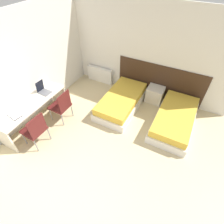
{
  "coord_description": "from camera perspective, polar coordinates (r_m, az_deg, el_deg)",
  "views": [
    {
      "loc": [
        1.45,
        -0.54,
        3.58
      ],
      "look_at": [
        0.0,
        2.24,
        0.55
      ],
      "focal_mm": 28.0,
      "sensor_mm": 36.0,
      "label": 1
    }
  ],
  "objects": [
    {
      "name": "bed_near_door",
      "position": [
        4.95,
        19.76,
        -2.17
      ],
      "size": [
        0.97,
        1.88,
        0.43
      ],
      "color": "silver",
      "rests_on": "ground_plane"
    },
    {
      "name": "headboard_panel",
      "position": [
        5.56,
        15.1,
        9.41
      ],
      "size": [
        2.64,
        0.03,
        1.1
      ],
      "color": "#382316",
      "rests_on": "ground_plane"
    },
    {
      "name": "nightstand",
      "position": [
        5.54,
        13.79,
        5.55
      ],
      "size": [
        0.49,
        0.43,
        0.49
      ],
      "color": "beige",
      "rests_on": "ground_plane"
    },
    {
      "name": "laptop",
      "position": [
        4.97,
        -21.55,
        6.67
      ],
      "size": [
        0.32,
        0.25,
        0.32
      ],
      "rotation": [
        0.0,
        0.0,
        -0.03
      ],
      "color": "slate",
      "rests_on": "desk"
    },
    {
      "name": "wall_left",
      "position": [
        4.99,
        -24.78,
        13.39
      ],
      "size": [
        0.05,
        5.08,
        2.7
      ],
      "color": "silver",
      "rests_on": "ground_plane"
    },
    {
      "name": "open_notebook",
      "position": [
        4.59,
        -29.25,
        -0.89
      ],
      "size": [
        0.36,
        0.25,
        0.02
      ],
      "rotation": [
        0.0,
        0.0,
        -0.16
      ],
      "color": "black",
      "rests_on": "desk"
    },
    {
      "name": "bed_near_window",
      "position": [
        5.2,
        3.15,
        3.5
      ],
      "size": [
        0.97,
        1.88,
        0.43
      ],
      "color": "silver",
      "rests_on": "ground_plane"
    },
    {
      "name": "radiator",
      "position": [
        6.28,
        -3.93,
        12.06
      ],
      "size": [
        0.93,
        0.12,
        0.53
      ],
      "color": "silver",
      "rests_on": "ground_plane"
    },
    {
      "name": "wall_back",
      "position": [
        5.35,
        9.8,
        18.77
      ],
      "size": [
        5.32,
        0.05,
        2.7
      ],
      "color": "silver",
      "rests_on": "ground_plane"
    },
    {
      "name": "desk",
      "position": [
        4.88,
        -24.52,
        1.31
      ],
      "size": [
        0.61,
        1.91,
        0.74
      ],
      "color": "beige",
      "rests_on": "ground_plane"
    },
    {
      "name": "chair_near_laptop",
      "position": [
        4.79,
        -16.2,
        2.21
      ],
      "size": [
        0.48,
        0.48,
        0.95
      ],
      "rotation": [
        0.0,
        0.0,
        -0.01
      ],
      "color": "#511919",
      "rests_on": "ground_plane"
    },
    {
      "name": "chair_near_notebook",
      "position": [
        4.39,
        -23.82,
        -5.07
      ],
      "size": [
        0.5,
        0.5,
        0.95
      ],
      "rotation": [
        0.0,
        0.0,
        -0.06
      ],
      "color": "#511919",
      "rests_on": "ground_plane"
    },
    {
      "name": "ground_plane",
      "position": [
        3.9,
        -17.41,
        -27.09
      ],
      "size": [
        20.0,
        20.0,
        0.0
      ],
      "primitive_type": "plane",
      "color": "beige"
    }
  ]
}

